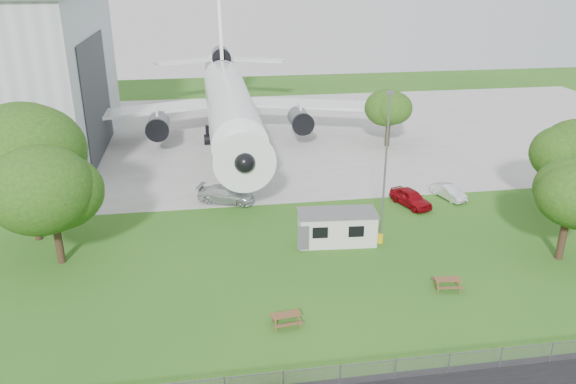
{
  "coord_description": "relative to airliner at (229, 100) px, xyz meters",
  "views": [
    {
      "loc": [
        -5.34,
        -32.33,
        20.49
      ],
      "look_at": [
        1.0,
        8.0,
        4.0
      ],
      "focal_mm": 35.0,
      "sensor_mm": 36.0,
      "label": 1
    }
  ],
  "objects": [
    {
      "name": "picnic_west",
      "position": [
        1.04,
        -39.6,
        -5.27
      ],
      "size": [
        1.96,
        1.7,
        0.76
      ],
      "primitive_type": null,
      "rotation": [
        0.0,
        0.0,
        0.12
      ],
      "color": "brown",
      "rests_on": "ground"
    },
    {
      "name": "airliner",
      "position": [
        0.0,
        0.0,
        0.0
      ],
      "size": [
        46.36,
        47.73,
        17.69
      ],
      "color": "white",
      "rests_on": "ground"
    },
    {
      "name": "tree_far_apron",
      "position": [
        18.85,
        -5.06,
        -0.42
      ],
      "size": [
        5.46,
        5.46,
        7.6
      ],
      "color": "#382619",
      "rests_on": "ground"
    },
    {
      "name": "car_apron_van",
      "position": [
        -1.53,
        -19.68,
        -4.5
      ],
      "size": [
        5.74,
        3.96,
        1.54
      ],
      "primitive_type": "imported",
      "rotation": [
        0.0,
        0.0,
        1.2
      ],
      "color": "silver",
      "rests_on": "ground"
    },
    {
      "name": "tree_west_big",
      "position": [
        -16.93,
        -24.97,
        1.65
      ],
      "size": [
        9.39,
        9.39,
        11.62
      ],
      "color": "#382619",
      "rests_on": "ground"
    },
    {
      "name": "tree_east_back",
      "position": [
        27.72,
        -26.1,
        0.07
      ],
      "size": [
        7.12,
        7.12,
        8.9
      ],
      "color": "#382619",
      "rests_on": "ground"
    },
    {
      "name": "tree_east_front",
      "position": [
        22.63,
        -34.46,
        -0.12
      ],
      "size": [
        6.46,
        6.46,
        8.4
      ],
      "color": "#382619",
      "rests_on": "ground"
    },
    {
      "name": "ground",
      "position": [
        2.0,
        -35.86,
        -5.27
      ],
      "size": [
        160.0,
        160.0,
        0.0
      ],
      "primitive_type": "plane",
      "color": "#3D7621"
    },
    {
      "name": "car_ne_hatch",
      "position": [
        15.12,
        -23.12,
        -4.5
      ],
      "size": [
        3.22,
        4.87,
        1.54
      ],
      "primitive_type": "imported",
      "rotation": [
        0.0,
        0.0,
        0.34
      ],
      "color": "maroon",
      "rests_on": "ground"
    },
    {
      "name": "concrete_apron",
      "position": [
        2.0,
        2.14,
        -5.25
      ],
      "size": [
        120.0,
        46.0,
        0.03
      ],
      "primitive_type": "cube",
      "color": "#B7B7B2",
      "rests_on": "ground"
    },
    {
      "name": "site_cabin",
      "position": [
        6.71,
        -29.23,
        -3.96
      ],
      "size": [
        6.85,
        3.17,
        2.62
      ],
      "color": "silver",
      "rests_on": "ground"
    },
    {
      "name": "tree_west_small",
      "position": [
        -14.27,
        -29.25,
        0.36
      ],
      "size": [
        7.7,
        7.7,
        9.49
      ],
      "color": "#382619",
      "rests_on": "ground"
    },
    {
      "name": "picnic_east",
      "position": [
        12.53,
        -37.18,
        -5.27
      ],
      "size": [
        1.96,
        1.7,
        0.76
      ],
      "primitive_type": null,
      "rotation": [
        0.0,
        0.0,
        -0.11
      ],
      "color": "brown",
      "rests_on": "ground"
    },
    {
      "name": "lamp_mast",
      "position": [
        10.2,
        -29.66,
        0.73
      ],
      "size": [
        0.16,
        0.16,
        12.0
      ],
      "primitive_type": "cylinder",
      "color": "slate",
      "rests_on": "ground"
    },
    {
      "name": "car_ne_sedan",
      "position": [
        19.33,
        -22.01,
        -4.63
      ],
      "size": [
        2.46,
        4.08,
        1.27
      ],
      "primitive_type": "imported",
      "rotation": [
        0.0,
        0.0,
        0.31
      ],
      "color": "white",
      "rests_on": "ground"
    }
  ]
}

